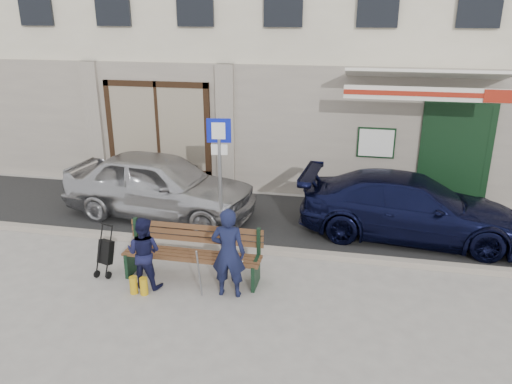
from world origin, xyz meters
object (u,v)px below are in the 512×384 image
(bench, at_px, (190,254))
(stroller, at_px, (106,253))
(man, at_px, (228,253))
(car_silver, at_px, (160,185))
(parking_sign, at_px, (220,161))
(woman, at_px, (144,253))
(car_navy, at_px, (410,207))

(bench, height_order, stroller, bench)
(bench, xyz_separation_m, man, (0.80, -0.39, 0.30))
(car_silver, distance_m, parking_sign, 2.15)
(woman, height_order, stroller, woman)
(man, height_order, stroller, man)
(woman, bearing_deg, stroller, -12.26)
(parking_sign, distance_m, woman, 2.39)
(bench, bearing_deg, parking_sign, 85.98)
(car_silver, xyz_separation_m, car_navy, (5.42, -0.02, -0.09))
(car_navy, xyz_separation_m, parking_sign, (-3.74, -0.94, 1.01))
(bench, height_order, woman, woman)
(car_navy, bearing_deg, car_silver, 94.71)
(parking_sign, height_order, man, parking_sign)
(parking_sign, relative_size, stroller, 2.78)
(parking_sign, distance_m, bench, 2.02)
(car_silver, xyz_separation_m, parking_sign, (1.68, -0.96, 0.92))
(car_silver, height_order, parking_sign, parking_sign)
(car_silver, bearing_deg, woman, -155.99)
(stroller, bearing_deg, parking_sign, 64.59)
(car_silver, distance_m, stroller, 2.74)
(parking_sign, bearing_deg, man, -79.63)
(car_navy, xyz_separation_m, stroller, (-5.35, -2.70, -0.25))
(parking_sign, bearing_deg, car_silver, 141.96)
(car_navy, height_order, parking_sign, parking_sign)
(parking_sign, xyz_separation_m, bench, (-0.11, -1.62, -1.20))
(stroller, bearing_deg, man, 11.04)
(car_navy, height_order, woman, car_navy)
(woman, distance_m, stroller, 0.91)
(car_silver, bearing_deg, car_navy, -83.31)
(car_silver, xyz_separation_m, woman, (0.92, -2.97, -0.12))
(car_navy, relative_size, man, 2.93)
(car_silver, height_order, bench, car_silver)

